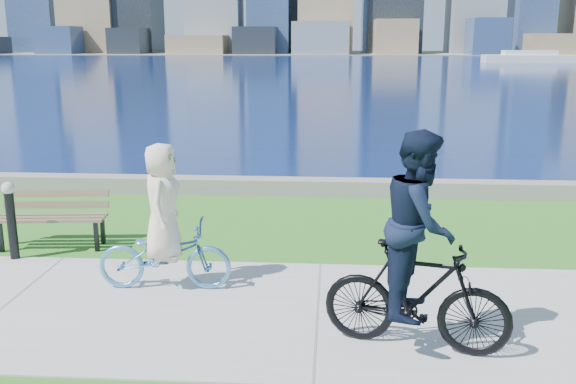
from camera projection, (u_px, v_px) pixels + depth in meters
name	position (u px, v px, depth m)	size (l,w,h in m)	color
ground	(317.00, 313.00, 8.02)	(320.00, 320.00, 0.00)	#286B1C
concrete_path	(317.00, 313.00, 8.02)	(80.00, 3.50, 0.02)	#A7A7A2
seawall	(324.00, 187.00, 13.99)	(90.00, 0.50, 0.35)	slate
bay_water	(332.00, 65.00, 77.83)	(320.00, 131.00, 0.01)	#0C1D4F
far_shore	(333.00, 53.00, 134.05)	(320.00, 30.00, 0.12)	gray
ferry_far	(529.00, 58.00, 85.85)	(11.96, 3.42, 1.62)	silver
park_bench	(53.00, 214.00, 10.49)	(1.79, 0.76, 0.90)	black
bollard_lamp	(11.00, 215.00, 9.80)	(0.20, 0.20, 1.24)	black
cyclist_woman	(164.00, 236.00, 8.61)	(0.71, 1.83, 2.01)	#5394CA
cyclist_man	(418.00, 261.00, 6.86)	(1.06, 2.11, 2.43)	black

